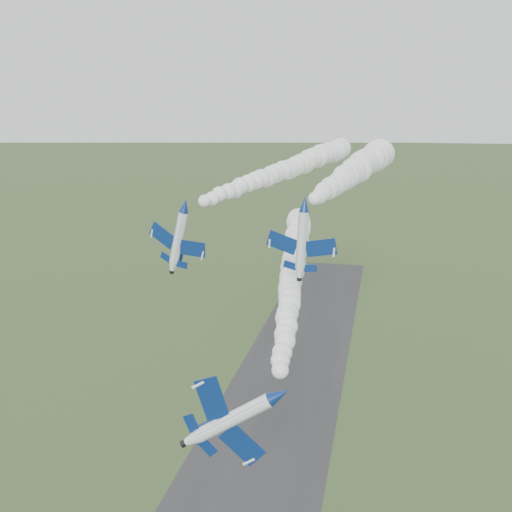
{
  "coord_description": "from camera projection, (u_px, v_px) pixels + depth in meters",
  "views": [
    {
      "loc": [
        18.74,
        -52.54,
        57.88
      ],
      "look_at": [
        2.32,
        19.08,
        38.84
      ],
      "focal_mm": 40.0,
      "sensor_mm": 36.0,
      "label": 1
    }
  ],
  "objects": [
    {
      "name": "runway",
      "position": [
        257.0,
        461.0,
        96.45
      ],
      "size": [
        24.0,
        260.0,
        0.04
      ],
      "primitive_type": "cube",
      "color": "#2C2C2E",
      "rests_on": "ground"
    },
    {
      "name": "jet_lead",
      "position": [
        279.0,
        395.0,
        53.72
      ],
      "size": [
        5.51,
        12.12,
        8.64
      ],
      "rotation": [
        0.0,
        1.03,
        0.17
      ],
      "color": "white"
    },
    {
      "name": "smoke_trail_jet_lead",
      "position": [
        293.0,
        270.0,
        89.0
      ],
      "size": [
        15.94,
        67.93,
        4.72
      ],
      "primitive_type": null,
      "rotation": [
        0.0,
        0.0,
        0.17
      ],
      "color": "white"
    },
    {
      "name": "jet_pair_left",
      "position": [
        184.0,
        206.0,
        78.58
      ],
      "size": [
        9.37,
        11.32,
        3.48
      ],
      "rotation": [
        0.0,
        0.26,
        -0.25
      ],
      "color": "white"
    },
    {
      "name": "smoke_trail_jet_pair_left",
      "position": [
        289.0,
        168.0,
        108.77
      ],
      "size": [
        21.15,
        65.15,
        4.94
      ],
      "primitive_type": null,
      "rotation": [
        0.0,
        0.0,
        -0.25
      ],
      "color": "white"
    },
    {
      "name": "jet_pair_right",
      "position": [
        304.0,
        204.0,
        74.33
      ],
      "size": [
        9.68,
        11.49,
        2.85
      ],
      "rotation": [
        0.0,
        0.05,
        -0.14
      ],
      "color": "white"
    },
    {
      "name": "smoke_trail_jet_pair_right",
      "position": [
        354.0,
        171.0,
        100.43
      ],
      "size": [
        13.28,
        54.96,
        5.95
      ],
      "primitive_type": null,
      "rotation": [
        0.0,
        0.0,
        -0.14
      ],
      "color": "white"
    }
  ]
}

